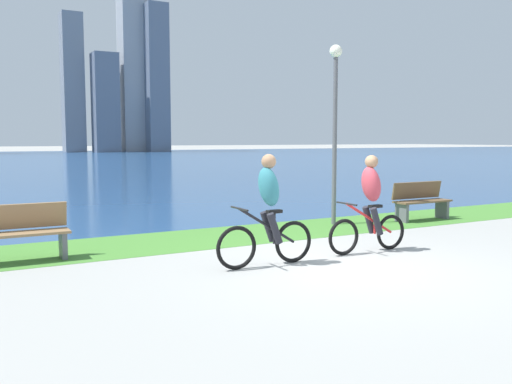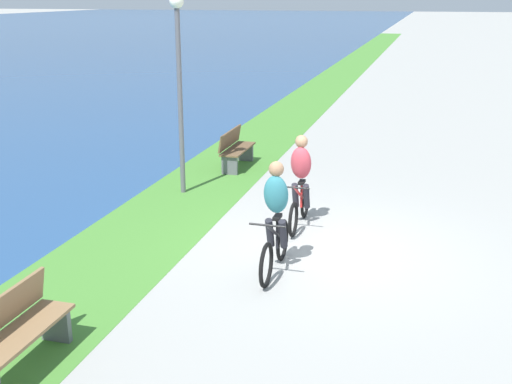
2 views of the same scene
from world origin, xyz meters
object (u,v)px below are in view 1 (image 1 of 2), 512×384
(bench_far_along_path, at_px, (421,201))
(lamppost_tall, at_px, (335,108))
(bench_near_path, at_px, (18,233))
(cyclist_lead, at_px, (268,211))
(cyclist_trailing, at_px, (370,204))

(bench_far_along_path, xyz_separation_m, lamppost_tall, (-2.21, 0.46, 2.14))
(bench_near_path, distance_m, lamppost_tall, 6.98)
(cyclist_lead, height_order, cyclist_trailing, cyclist_lead)
(cyclist_lead, relative_size, cyclist_trailing, 1.03)
(bench_near_path, xyz_separation_m, lamppost_tall, (6.60, 0.70, 2.14))
(bench_near_path, relative_size, bench_far_along_path, 1.00)
(cyclist_lead, height_order, bench_near_path, cyclist_lead)
(cyclist_trailing, distance_m, bench_near_path, 5.69)
(cyclist_lead, distance_m, lamppost_tall, 4.69)
(cyclist_lead, bearing_deg, bench_near_path, 147.43)
(bench_far_along_path, bearing_deg, lamppost_tall, 168.30)
(cyclist_trailing, xyz_separation_m, lamppost_tall, (1.30, 2.75, 1.76))
(cyclist_lead, relative_size, bench_near_path, 1.13)
(lamppost_tall, bearing_deg, cyclist_trailing, -115.37)
(bench_near_path, distance_m, bench_far_along_path, 8.81)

